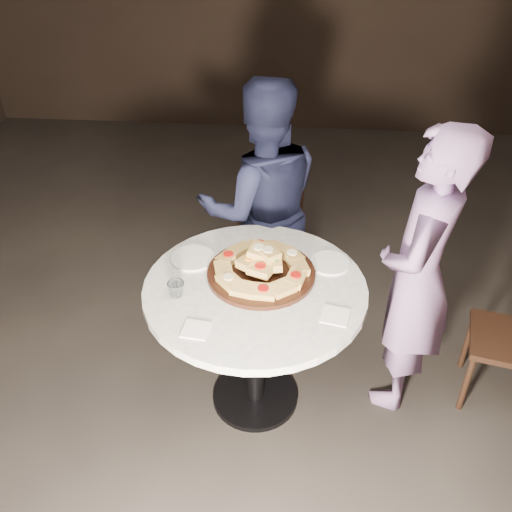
% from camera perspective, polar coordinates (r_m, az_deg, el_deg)
% --- Properties ---
extents(floor, '(7.00, 7.00, 0.00)m').
position_cam_1_polar(floor, '(3.13, 0.69, -13.32)').
color(floor, black).
rests_on(floor, ground).
extents(table, '(1.02, 1.02, 0.76)m').
position_cam_1_polar(table, '(2.65, -0.09, -5.37)').
color(table, black).
rests_on(table, ground).
extents(serving_board, '(0.50, 0.50, 0.02)m').
position_cam_1_polar(serving_board, '(2.62, 0.52, -1.74)').
color(serving_board, black).
rests_on(serving_board, table).
extents(focaccia_pile, '(0.45, 0.43, 0.12)m').
position_cam_1_polar(focaccia_pile, '(2.59, 0.54, -0.90)').
color(focaccia_pile, tan).
rests_on(focaccia_pile, serving_board).
extents(plate_left, '(0.27, 0.27, 0.01)m').
position_cam_1_polar(plate_left, '(2.74, -6.34, -0.21)').
color(plate_left, white).
rests_on(plate_left, table).
extents(plate_right, '(0.24, 0.24, 0.01)m').
position_cam_1_polar(plate_right, '(2.71, 7.38, -0.69)').
color(plate_right, white).
rests_on(plate_right, table).
extents(water_glass, '(0.10, 0.10, 0.07)m').
position_cam_1_polar(water_glass, '(2.51, -7.99, -3.31)').
color(water_glass, silver).
rests_on(water_glass, table).
extents(napkin_near, '(0.12, 0.12, 0.01)m').
position_cam_1_polar(napkin_near, '(2.36, -6.03, -7.33)').
color(napkin_near, white).
rests_on(napkin_near, table).
extents(napkin_far, '(0.14, 0.14, 0.01)m').
position_cam_1_polar(napkin_far, '(2.43, 7.93, -5.93)').
color(napkin_far, white).
rests_on(napkin_far, table).
extents(chair_far, '(0.46, 0.48, 0.79)m').
position_cam_1_polar(chair_far, '(3.65, 1.39, 4.41)').
color(chair_far, black).
rests_on(chair_far, ground).
extents(diner_navy, '(0.82, 0.71, 1.47)m').
position_cam_1_polar(diner_navy, '(3.16, 0.56, 4.85)').
color(diner_navy, black).
rests_on(diner_navy, ground).
extents(diner_teal, '(0.53, 0.64, 1.50)m').
position_cam_1_polar(diner_teal, '(2.73, 15.84, -2.01)').
color(diner_teal, slate).
rests_on(diner_teal, ground).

